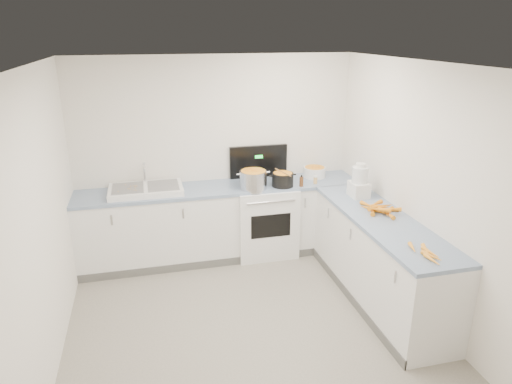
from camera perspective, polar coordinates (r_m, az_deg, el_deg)
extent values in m
cube|color=white|center=(5.82, -4.30, -3.88)|extent=(3.50, 0.60, 0.90)
cube|color=#7F94B4|center=(5.65, -4.42, 0.49)|extent=(3.50, 0.62, 0.04)
cube|color=white|center=(5.07, 15.12, -8.31)|extent=(0.60, 2.20, 0.90)
cube|color=#7F94B4|center=(4.87, 15.61, -3.41)|extent=(0.62, 2.20, 0.04)
cube|color=white|center=(5.91, 1.01, -3.47)|extent=(0.76, 0.65, 0.90)
cube|color=black|center=(5.95, 0.31, 3.85)|extent=(0.76, 0.05, 0.42)
cube|color=white|center=(5.57, -13.60, 0.28)|extent=(0.86, 0.52, 0.07)
cube|color=slate|center=(5.56, -15.73, 0.48)|extent=(0.36, 0.42, 0.01)
cube|color=slate|center=(5.56, -11.52, 0.82)|extent=(0.36, 0.42, 0.01)
cylinder|color=silver|center=(5.73, -13.76, 2.45)|extent=(0.03, 0.03, 0.24)
cylinder|color=silver|center=(5.54, -0.33, 1.46)|extent=(0.37, 0.37, 0.24)
cylinder|color=black|center=(5.63, 3.35, 1.46)|extent=(0.33, 0.33, 0.19)
cylinder|color=#AD7A47|center=(5.60, 3.37, 2.48)|extent=(0.11, 0.35, 0.02)
cylinder|color=white|center=(6.03, 7.32, 2.49)|extent=(0.37, 0.37, 0.13)
cylinder|color=#593319|center=(5.64, 5.70, 1.29)|extent=(0.05, 0.05, 0.12)
cylinder|color=#E5B266|center=(5.78, 7.43, 1.46)|extent=(0.05, 0.05, 0.09)
cube|color=white|center=(5.40, 12.73, 0.31)|extent=(0.19, 0.24, 0.17)
cylinder|color=silver|center=(5.34, 12.87, 2.11)|extent=(0.18, 0.18, 0.18)
cylinder|color=white|center=(5.31, 12.96, 3.28)|extent=(0.11, 0.11, 0.04)
cone|color=orange|center=(4.91, 16.40, -2.78)|extent=(0.06, 0.17, 0.05)
cone|color=orange|center=(4.97, 15.31, -2.37)|extent=(0.12, 0.17, 0.05)
cone|color=orange|center=(4.97, 15.88, -2.49)|extent=(0.07, 0.18, 0.04)
cone|color=orange|center=(5.12, 13.78, -1.58)|extent=(0.11, 0.20, 0.05)
cone|color=orange|center=(5.05, 16.25, -2.20)|extent=(0.22, 0.08, 0.04)
cone|color=orange|center=(5.14, 15.67, -1.68)|extent=(0.22, 0.07, 0.04)
cone|color=orange|center=(5.03, 13.88, -1.96)|extent=(0.15, 0.17, 0.05)
cone|color=orange|center=(4.95, 14.36, -2.36)|extent=(0.13, 0.19, 0.05)
cone|color=orange|center=(5.02, 15.48, -2.19)|extent=(0.09, 0.22, 0.04)
cone|color=orange|center=(5.03, 16.12, -2.22)|extent=(0.20, 0.14, 0.04)
cone|color=orange|center=(5.07, 14.73, -1.44)|extent=(0.20, 0.14, 0.05)
cone|color=orange|center=(4.90, 15.28, -2.14)|extent=(0.21, 0.15, 0.05)
cone|color=orange|center=(4.95, 16.79, -2.07)|extent=(0.17, 0.10, 0.05)
cone|color=orange|center=(4.99, 15.33, -1.80)|extent=(0.17, 0.11, 0.04)
cone|color=orange|center=(4.96, 15.27, -2.02)|extent=(0.14, 0.21, 0.05)
cone|color=orange|center=(4.94, 14.58, -1.91)|extent=(0.17, 0.10, 0.05)
cone|color=orange|center=(5.02, 15.05, -1.86)|extent=(0.17, 0.11, 0.05)
cone|color=orange|center=(4.99, 14.92, -1.90)|extent=(0.10, 0.22, 0.05)
cone|color=orange|center=(4.11, 21.14, -7.90)|extent=(0.05, 0.19, 0.04)
cone|color=orange|center=(4.17, 21.06, -7.47)|extent=(0.11, 0.19, 0.04)
cone|color=orange|center=(4.23, 20.96, -7.06)|extent=(0.07, 0.20, 0.04)
cone|color=orange|center=(4.27, 20.44, -6.74)|extent=(0.09, 0.18, 0.04)
cone|color=orange|center=(4.27, 18.96, -6.58)|extent=(0.08, 0.17, 0.04)
cube|color=tan|center=(5.46, -14.90, 0.24)|extent=(0.05, 0.03, 0.00)
cube|color=tan|center=(5.45, -16.85, 0.05)|extent=(0.02, 0.04, 0.00)
cube|color=tan|center=(5.51, -15.55, 0.39)|extent=(0.05, 0.04, 0.00)
cube|color=tan|center=(5.64, -15.43, 0.79)|extent=(0.04, 0.03, 0.00)
cube|color=tan|center=(5.60, -14.79, 0.77)|extent=(0.03, 0.03, 0.00)
cube|color=tan|center=(5.67, -15.99, 0.89)|extent=(0.02, 0.04, 0.00)
cube|color=tan|center=(5.47, -16.11, 0.14)|extent=(0.04, 0.04, 0.00)
cube|color=tan|center=(5.67, -15.66, 0.86)|extent=(0.04, 0.02, 0.00)
cube|color=tan|center=(5.54, -15.73, 0.42)|extent=(0.03, 0.02, 0.00)
cube|color=tan|center=(5.58, -14.82, 0.71)|extent=(0.04, 0.02, 0.00)
cube|color=tan|center=(5.53, -14.88, 0.51)|extent=(0.02, 0.04, 0.00)
cube|color=tan|center=(5.59, -15.39, 0.69)|extent=(0.02, 0.05, 0.00)
cube|color=tan|center=(5.67, -14.65, 0.95)|extent=(0.04, 0.02, 0.00)
cube|color=tan|center=(5.61, -14.98, 0.75)|extent=(0.04, 0.02, 0.00)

